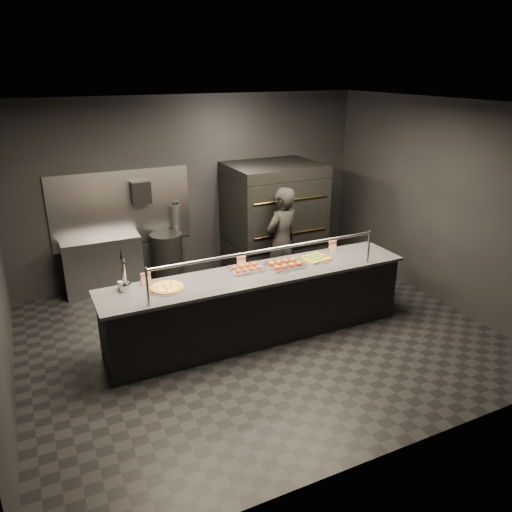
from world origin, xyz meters
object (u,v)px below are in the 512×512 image
pizza_oven (273,219)px  slider_tray_a (246,268)px  towel_dispenser (141,192)px  slider_tray_b (285,264)px  round_pizza (167,288)px  worker (282,242)px  beer_tap (124,278)px  fire_extinguisher (176,218)px  service_counter (258,305)px  trash_bin (167,259)px  square_pizza (316,258)px  prep_shelf (104,266)px

pizza_oven → slider_tray_a: 2.18m
towel_dispenser → slider_tray_b: size_ratio=0.62×
round_pizza → worker: bearing=25.9°
beer_tap → slider_tray_b: 2.08m
fire_extinguisher → slider_tray_b: fire_extinguisher is taller
pizza_oven → round_pizza: (-2.39, -1.86, -0.03)m
towel_dispenser → fire_extinguisher: (0.55, 0.01, -0.49)m
service_counter → round_pizza: service_counter is taller
slider_tray_a → service_counter: bearing=-56.3°
service_counter → trash_bin: 2.30m
round_pizza → trash_bin: round_pizza is taller
towel_dispenser → slider_tray_b: towel_dispenser is taller
fire_extinguisher → beer_tap: (-1.31, -2.20, 0.02)m
slider_tray_b → square_pizza: 0.50m
worker → prep_shelf: bearing=-44.8°
prep_shelf → service_counter: bearing=-55.4°
towel_dispenser → slider_tray_a: size_ratio=0.78×
fire_extinguisher → beer_tap: size_ratio=0.92×
fire_extinguisher → round_pizza: bearing=-109.6°
square_pizza → worker: (0.00, 0.98, -0.08)m
square_pizza → worker: size_ratio=0.24×
slider_tray_b → trash_bin: size_ratio=0.65×
beer_tap → slider_tray_a: 1.56m
round_pizza → trash_bin: bearing=74.7°
prep_shelf → square_pizza: square_pizza is taller
square_pizza → worker: worker is taller
service_counter → towel_dispenser: (-0.90, 2.39, 1.09)m
beer_tap → square_pizza: 2.58m
towel_dispenser → slider_tray_a: (0.80, -2.24, -0.60)m
square_pizza → fire_extinguisher: bearing=118.6°
service_counter → trash_bin: (-0.59, 2.22, -0.03)m
slider_tray_a → trash_bin: (-0.49, 2.07, -0.51)m
prep_shelf → trash_bin: 1.01m
fire_extinguisher → trash_bin: bearing=-143.6°
service_counter → beer_tap: size_ratio=7.43×
round_pizza → slider_tray_a: size_ratio=1.02×
fire_extinguisher → slider_tray_a: fire_extinguisher is taller
worker → slider_tray_a: bearing=23.7°
prep_shelf → worker: bearing=-26.6°
service_counter → prep_shelf: 2.82m
pizza_oven → worker: 0.89m
service_counter → worker: worker is taller
square_pizza → prep_shelf: bearing=138.3°
service_counter → beer_tap: bearing=173.1°
square_pizza → pizza_oven: bearing=81.1°
service_counter → prep_shelf: service_counter is taller
service_counter → fire_extinguisher: size_ratio=8.12×
towel_dispenser → pizza_oven: bearing=-13.1°
slider_tray_b → fire_extinguisher: bearing=108.0°
service_counter → towel_dispenser: bearing=110.6°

